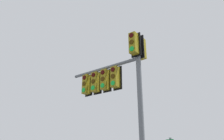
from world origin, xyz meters
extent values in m
cylinder|color=slate|center=(-0.23, -0.16, 3.21)|extent=(0.20, 0.20, 6.42)
cylinder|color=slate|center=(-1.77, -1.08, 5.69)|extent=(3.14, 1.96, 0.14)
cube|color=olive|center=(-0.08, -0.42, 6.24)|extent=(0.41, 0.41, 0.90)
cube|color=black|center=(-0.17, -0.27, 6.24)|extent=(0.40, 0.26, 1.04)
cylinder|color=#360503|center=(0.01, -0.56, 6.54)|extent=(0.19, 0.13, 0.20)
cylinder|color=#3C2703|center=(0.01, -0.56, 6.24)|extent=(0.19, 0.13, 0.20)
cylinder|color=green|center=(0.01, -0.56, 5.94)|extent=(0.19, 0.13, 0.20)
cube|color=olive|center=(-0.39, 0.10, 6.24)|extent=(0.41, 0.41, 0.90)
cube|color=black|center=(-0.30, -0.05, 6.24)|extent=(0.40, 0.26, 1.04)
cylinder|color=#360503|center=(-0.47, 0.24, 6.54)|extent=(0.19, 0.13, 0.20)
cylinder|color=#3C2703|center=(-0.47, 0.24, 6.24)|extent=(0.19, 0.13, 0.20)
cylinder|color=green|center=(-0.47, 0.24, 5.94)|extent=(0.19, 0.13, 0.20)
cube|color=olive|center=(-1.23, -0.75, 5.14)|extent=(0.41, 0.41, 0.90)
cube|color=black|center=(-1.31, -0.60, 5.14)|extent=(0.40, 0.25, 1.04)
cylinder|color=#360503|center=(-1.14, -0.90, 5.44)|extent=(0.19, 0.13, 0.20)
cylinder|color=#3C2703|center=(-1.14, -0.90, 5.14)|extent=(0.19, 0.13, 0.20)
cylinder|color=green|center=(-1.14, -0.90, 4.84)|extent=(0.19, 0.13, 0.20)
cube|color=olive|center=(-1.70, -1.04, 5.14)|extent=(0.41, 0.41, 0.90)
cube|color=black|center=(-1.79, -0.89, 5.14)|extent=(0.40, 0.25, 1.04)
cylinder|color=#360503|center=(-1.62, -1.18, 5.44)|extent=(0.19, 0.13, 0.20)
cylinder|color=#3C2703|center=(-1.62, -1.18, 5.14)|extent=(0.19, 0.13, 0.20)
cylinder|color=green|center=(-1.62, -1.18, 4.84)|extent=(0.19, 0.13, 0.20)
cube|color=olive|center=(-2.18, -1.32, 5.14)|extent=(0.41, 0.41, 0.90)
cube|color=black|center=(-2.27, -1.18, 5.14)|extent=(0.39, 0.27, 1.04)
cylinder|color=#360503|center=(-2.09, -1.46, 5.44)|extent=(0.18, 0.13, 0.20)
cylinder|color=#3C2703|center=(-2.09, -1.46, 5.14)|extent=(0.18, 0.13, 0.20)
cylinder|color=green|center=(-2.09, -1.46, 4.84)|extent=(0.18, 0.13, 0.20)
cube|color=olive|center=(-2.66, -1.61, 5.14)|extent=(0.41, 0.41, 0.90)
cube|color=black|center=(-2.74, -1.46, 5.14)|extent=(0.41, 0.24, 1.04)
cylinder|color=#360503|center=(-2.58, -1.75, 5.44)|extent=(0.19, 0.12, 0.20)
cylinder|color=#3C2703|center=(-2.58, -1.75, 5.14)|extent=(0.19, 0.12, 0.20)
cylinder|color=green|center=(-2.58, -1.75, 4.84)|extent=(0.19, 0.12, 0.20)
camera|label=1|loc=(6.86, -4.11, 2.02)|focal=35.30mm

